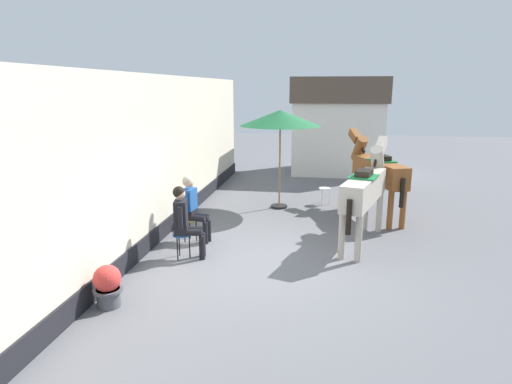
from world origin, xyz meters
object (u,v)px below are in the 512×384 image
object	(u,v)px
seated_visitor_near	(184,219)
flower_planter_near	(108,285)
spare_stool_white	(325,190)
seated_visitor_far	(192,205)
cafe_parasol	(280,119)
saddled_horse_near	(366,188)
saddled_horse_far	(377,170)

from	to	relation	value
seated_visitor_near	flower_planter_near	world-z (taller)	seated_visitor_near
seated_visitor_near	spare_stool_white	bearing A→B (deg)	59.41
seated_visitor_far	cafe_parasol	distance (m)	3.62
saddled_horse_near	spare_stool_white	distance (m)	3.12
saddled_horse_near	flower_planter_near	world-z (taller)	saddled_horse_near
saddled_horse_far	flower_planter_near	size ratio (longest dim) A/B	4.48
seated_visitor_far	flower_planter_near	world-z (taller)	seated_visitor_far
saddled_horse_far	spare_stool_white	distance (m)	1.71
spare_stool_white	seated_visitor_near	bearing A→B (deg)	-120.59
seated_visitor_far	saddled_horse_near	world-z (taller)	saddled_horse_near
spare_stool_white	saddled_horse_far	bearing A→B (deg)	-35.94
seated_visitor_near	saddled_horse_far	size ratio (longest dim) A/B	0.49
saddled_horse_far	flower_planter_near	world-z (taller)	saddled_horse_far
cafe_parasol	spare_stool_white	world-z (taller)	cafe_parasol
saddled_horse_near	saddled_horse_far	size ratio (longest dim) A/B	1.01
seated_visitor_far	saddled_horse_near	size ratio (longest dim) A/B	0.48
flower_planter_near	seated_visitor_near	bearing A→B (deg)	74.87
saddled_horse_near	saddled_horse_far	bearing A→B (deg)	77.90
saddled_horse_far	flower_planter_near	bearing A→B (deg)	-128.71
flower_planter_near	cafe_parasol	bearing A→B (deg)	71.81
seated_visitor_near	spare_stool_white	distance (m)	5.05
seated_visitor_near	saddled_horse_near	distance (m)	3.67
saddled_horse_far	cafe_parasol	world-z (taller)	cafe_parasol
saddled_horse_far	cafe_parasol	bearing A→B (deg)	171.25
saddled_horse_near	seated_visitor_near	bearing A→B (deg)	-157.24
saddled_horse_far	spare_stool_white	bearing A→B (deg)	144.06
flower_planter_near	spare_stool_white	bearing A→B (deg)	63.86
seated_visitor_near	flower_planter_near	bearing A→B (deg)	-105.13
seated_visitor_near	saddled_horse_near	bearing A→B (deg)	22.76
flower_planter_near	spare_stool_white	distance (m)	7.03
seated_visitor_near	cafe_parasol	size ratio (longest dim) A/B	0.54
seated_visitor_near	cafe_parasol	bearing A→B (deg)	70.27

